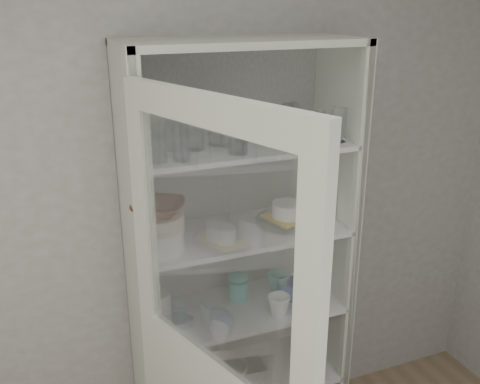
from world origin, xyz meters
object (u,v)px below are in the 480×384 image
object	(u,v)px
terracotta_bowl	(158,208)
mug_teal	(279,283)
grey_bowl_stack	(322,206)
plate_stack_back	(150,223)
teal_jar	(238,288)
goblet_0	(181,125)
cream_bowl	(159,222)
cream_dish	(224,371)
white_canister	(160,305)
measuring_cups	(178,322)
glass_platter	(288,220)
goblet_1	(241,120)
mug_blue	(289,290)
goblet_2	(287,117)
mug_white	(279,305)
yellow_trivet	(288,217)
white_ramekin	(288,209)
tin_box	(245,370)
plate_stack_front	(160,240)
goblet_3	(293,115)
pantry_cabinet	(235,284)

from	to	relation	value
terracotta_bowl	mug_teal	bearing A→B (deg)	10.98
grey_bowl_stack	plate_stack_back	bearing A→B (deg)	168.64
mug_teal	teal_jar	world-z (taller)	teal_jar
goblet_0	grey_bowl_stack	world-z (taller)	goblet_0
cream_bowl	cream_dish	size ratio (longest dim) A/B	0.90
plate_stack_back	white_canister	xyz separation A→B (m)	(0.01, -0.09, -0.37)
cream_bowl	measuring_cups	world-z (taller)	cream_bowl
cream_bowl	glass_platter	bearing A→B (deg)	6.47
goblet_1	mug_blue	xyz separation A→B (m)	(0.20, -0.12, -0.84)
goblet_2	mug_white	bearing A→B (deg)	-119.56
goblet_2	mug_teal	xyz separation A→B (m)	(-0.04, -0.05, -0.83)
yellow_trivet	mug_white	distance (m)	0.41
measuring_cups	mug_teal	bearing A→B (deg)	10.15
glass_platter	grey_bowl_stack	bearing A→B (deg)	-4.47
white_ramekin	goblet_2	bearing A→B (deg)	73.86
cream_dish	glass_platter	bearing A→B (deg)	-2.81
grey_bowl_stack	goblet_2	bearing A→B (deg)	142.79
cream_dish	tin_box	world-z (taller)	cream_dish
plate_stack_front	cream_bowl	world-z (taller)	cream_bowl
goblet_1	goblet_2	xyz separation A→B (m)	(0.23, 0.01, -0.01)
mug_blue	teal_jar	distance (m)	0.25
grey_bowl_stack	tin_box	world-z (taller)	grey_bowl_stack
goblet_3	mug_white	distance (m)	0.89
glass_platter	mug_teal	xyz separation A→B (m)	(-0.01, 0.05, -0.36)
white_ramekin	measuring_cups	xyz separation A→B (m)	(-0.57, -0.05, -0.44)
teal_jar	measuring_cups	world-z (taller)	teal_jar
goblet_1	yellow_trivet	size ratio (longest dim) A/B	0.96
mug_blue	mug_teal	bearing A→B (deg)	102.72
white_ramekin	mug_white	size ratio (longest dim) A/B	1.44
goblet_1	white_ramekin	world-z (taller)	goblet_1
mug_teal	mug_white	size ratio (longest dim) A/B	1.06
goblet_3	terracotta_bowl	xyz separation A→B (m)	(-0.71, -0.20, -0.29)
teal_jar	pantry_cabinet	bearing A→B (deg)	172.72
yellow_trivet	tin_box	size ratio (longest dim) A/B	0.94
goblet_1	mug_white	size ratio (longest dim) A/B	1.65
teal_jar	plate_stack_back	bearing A→B (deg)	169.19
yellow_trivet	grey_bowl_stack	bearing A→B (deg)	-4.47
mug_white	white_canister	xyz separation A→B (m)	(-0.52, 0.19, 0.01)
goblet_0	terracotta_bowl	size ratio (longest dim) A/B	0.75
plate_stack_back	mug_blue	bearing A→B (deg)	-16.21
measuring_cups	white_ramekin	bearing A→B (deg)	5.11
goblet_3	glass_platter	world-z (taller)	goblet_3
mug_white	yellow_trivet	bearing A→B (deg)	50.00
cream_bowl	yellow_trivet	bearing A→B (deg)	6.47
mug_blue	white_canister	size ratio (longest dim) A/B	1.05
goblet_3	mug_blue	size ratio (longest dim) A/B	1.18
goblet_3	yellow_trivet	xyz separation A→B (m)	(-0.08, -0.13, -0.45)
plate_stack_back	white_canister	world-z (taller)	plate_stack_back
pantry_cabinet	grey_bowl_stack	distance (m)	0.57
white_ramekin	cream_dish	distance (m)	0.89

